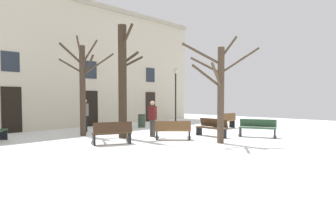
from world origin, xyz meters
The scene contains 14 objects.
ground_plane centered at (0.00, 0.00, 0.00)m, with size 31.32×31.32×0.00m, color white.
building_facade centered at (0.00, 8.71, 4.18)m, with size 19.58×0.60×8.25m.
tree_center centered at (-0.65, -1.75, 2.30)m, with size 2.33×2.77×4.50m.
tree_near_facade centered at (-2.30, 2.47, 2.75)m, with size 1.30×1.33×5.27m.
tree_foreground centered at (-3.08, 4.65, 2.57)m, with size 2.24×2.69×4.97m.
streetlamp centered at (5.27, 5.69, 2.47)m, with size 0.30×0.30×4.05m.
litter_bin centered at (1.70, 5.48, 0.41)m, with size 0.49×0.49×0.81m.
bench_near_center_tree centered at (2.19, -2.12, 0.45)m, with size 1.00×1.78×0.87m.
bench_back_to_back_left centered at (-3.86, 1.30, 0.47)m, with size 1.65×1.13×0.93m.
bench_near_lamp centered at (4.67, 1.16, 0.48)m, with size 1.76×0.62×0.94m.
bench_facing_shops centered at (-1.22, 0.30, 0.44)m, with size 1.43×1.54×0.87m.
bench_by_litter_bin centered at (0.91, -0.35, 0.46)m, with size 0.69×1.77×0.89m.
person_by_shop_door centered at (-1.10, 1.72, 0.98)m, with size 0.23×0.38×1.75m.
person_strolling centered at (-2.18, 5.90, 1.04)m, with size 0.42×0.29×1.84m.
Camera 1 is at (-11.46, -8.59, 1.94)m, focal length 32.37 mm.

